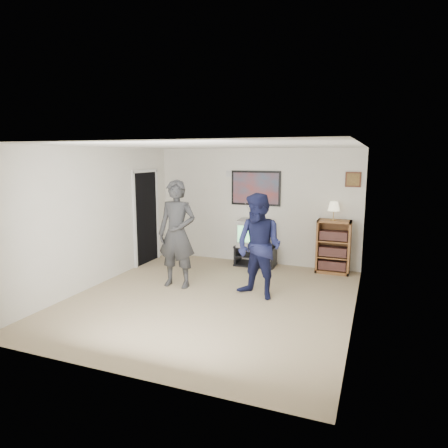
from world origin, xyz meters
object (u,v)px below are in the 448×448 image
Objects in this scene: bookshelf at (333,247)px; person_short at (259,246)px; media_stand at (255,256)px; crt_television at (254,233)px; person_tall at (177,234)px.

bookshelf is 2.19m from person_short.
person_short is at bearing -117.68° from bookshelf.
media_stand is 1.33× the size of crt_television.
person_tall is (-0.92, -1.83, 0.75)m from media_stand.
crt_television is 1.67m from bookshelf.
crt_television reaches higher than media_stand.
person_short is at bearing -76.21° from crt_television.
crt_television is 0.62× the size of bookshelf.
crt_television is at bearing 61.47° from person_tall.
person_short is at bearing -73.74° from media_stand.
person_tall reaches higher than bookshelf.
bookshelf is at bearing 33.64° from person_tall.
crt_television is 2.05m from person_tall.
person_tall reaches higher than media_stand.
person_tall is at bearing -161.60° from person_short.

